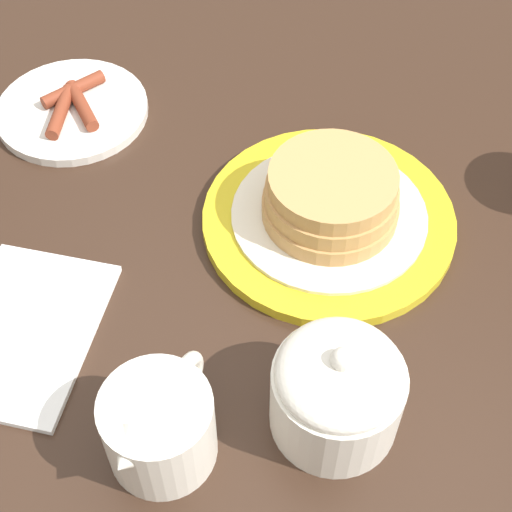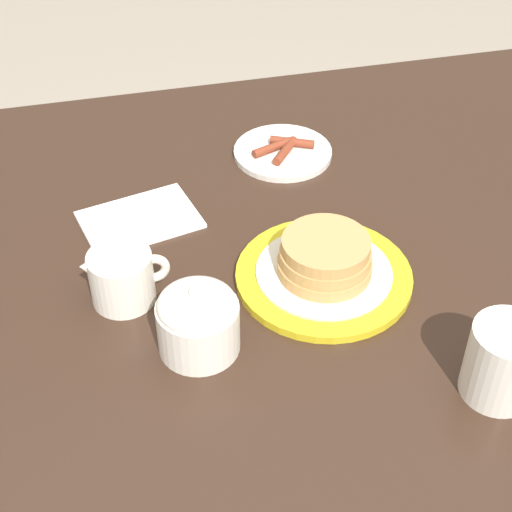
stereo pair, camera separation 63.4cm
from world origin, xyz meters
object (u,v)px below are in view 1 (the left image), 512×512
(side_plate_bacon, at_px, (72,109))
(napkin, at_px, (25,332))
(creamer_pitcher, at_px, (158,428))
(sugar_bowl, at_px, (337,390))
(pancake_plate, at_px, (330,208))

(side_plate_bacon, distance_m, napkin, 0.28)
(creamer_pitcher, xyz_separation_m, napkin, (0.04, 0.16, -0.04))
(napkin, bearing_deg, creamer_pitcher, -104.50)
(creamer_pitcher, bearing_deg, side_plate_bacon, 43.63)
(sugar_bowl, xyz_separation_m, napkin, (-0.04, 0.26, -0.04))
(creamer_pitcher, height_order, napkin, creamer_pitcher)
(pancake_plate, xyz_separation_m, napkin, (-0.22, 0.18, -0.02))
(side_plate_bacon, height_order, sugar_bowl, sugar_bowl)
(pancake_plate, height_order, side_plate_bacon, pancake_plate)
(sugar_bowl, bearing_deg, side_plate_bacon, 61.35)
(side_plate_bacon, bearing_deg, napkin, -154.45)
(pancake_plate, bearing_deg, creamer_pitcher, 174.12)
(side_plate_bacon, relative_size, napkin, 0.86)
(side_plate_bacon, height_order, creamer_pitcher, creamer_pitcher)
(creamer_pitcher, distance_m, napkin, 0.17)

